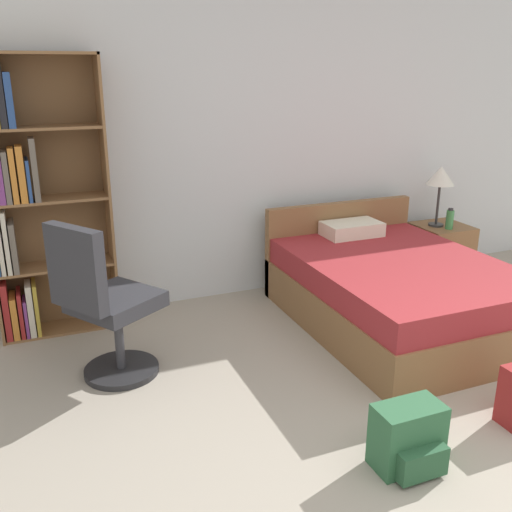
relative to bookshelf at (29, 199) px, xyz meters
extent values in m
cube|color=silver|center=(1.97, 0.23, 0.26)|extent=(9.00, 0.06, 2.60)
cube|color=brown|center=(0.55, -0.01, -0.02)|extent=(0.02, 0.30, 2.04)
cube|color=brown|center=(0.13, 0.14, -0.02)|extent=(0.86, 0.01, 2.04)
cube|color=brown|center=(0.13, -0.01, -1.03)|extent=(0.82, 0.28, 0.02)
cube|color=maroon|center=(-0.25, -0.05, -0.80)|extent=(0.04, 0.19, 0.44)
cube|color=orange|center=(-0.20, -0.03, -0.86)|extent=(0.04, 0.22, 0.32)
cube|color=maroon|center=(-0.16, -0.03, -0.85)|extent=(0.03, 0.23, 0.35)
cube|color=#7A387F|center=(-0.12, -0.06, -0.88)|extent=(0.02, 0.18, 0.29)
cube|color=beige|center=(-0.09, -0.04, -0.82)|extent=(0.04, 0.20, 0.40)
cube|color=gold|center=(-0.04, -0.03, -0.82)|extent=(0.03, 0.23, 0.40)
cube|color=brown|center=(0.13, -0.01, -0.52)|extent=(0.82, 0.28, 0.02)
cube|color=beige|center=(-0.23, -0.05, -0.33)|extent=(0.03, 0.18, 0.35)
cube|color=beige|center=(-0.19, -0.03, -0.28)|extent=(0.03, 0.23, 0.46)
cube|color=#665B51|center=(-0.14, -0.03, -0.33)|extent=(0.04, 0.23, 0.37)
cube|color=brown|center=(0.13, -0.01, -0.01)|extent=(0.82, 0.28, 0.02)
cube|color=#7A387F|center=(-0.17, -0.04, 0.15)|extent=(0.04, 0.21, 0.30)
cube|color=#665B51|center=(-0.12, -0.04, 0.18)|extent=(0.04, 0.21, 0.36)
cube|color=orange|center=(-0.08, -0.06, 0.19)|extent=(0.04, 0.17, 0.38)
cube|color=orange|center=(-0.03, -0.06, 0.20)|extent=(0.04, 0.17, 0.39)
cube|color=navy|center=(0.02, -0.03, 0.15)|extent=(0.02, 0.23, 0.29)
cube|color=#665B51|center=(0.06, -0.06, 0.22)|extent=(0.04, 0.18, 0.44)
cube|color=brown|center=(0.13, -0.01, 0.50)|extent=(0.82, 0.28, 0.02)
cube|color=black|center=(-0.09, -0.03, 0.74)|extent=(0.04, 0.24, 0.45)
cube|color=navy|center=(-0.04, -0.03, 0.69)|extent=(0.04, 0.24, 0.36)
cube|color=brown|center=(0.13, -0.01, 0.99)|extent=(0.86, 0.30, 0.02)
cube|color=brown|center=(2.58, -0.94, -0.87)|extent=(1.43, 1.93, 0.34)
cube|color=maroon|center=(2.58, -0.94, -0.60)|extent=(1.40, 1.89, 0.20)
cube|color=brown|center=(2.58, -0.01, -0.64)|extent=(1.43, 0.08, 0.79)
cube|color=silver|center=(2.58, -0.22, -0.44)|extent=(0.50, 0.30, 0.12)
cylinder|color=#232326|center=(0.44, -0.86, -1.02)|extent=(0.49, 0.49, 0.04)
cylinder|color=#333338|center=(0.44, -0.86, -0.79)|extent=(0.06, 0.06, 0.42)
cube|color=#2D2D33|center=(0.44, -0.86, -0.53)|extent=(0.66, 0.66, 0.10)
cube|color=#2D2D33|center=(0.20, -1.02, -0.22)|extent=(0.31, 0.41, 0.51)
cube|color=brown|center=(3.65, -0.13, -0.79)|extent=(0.48, 0.48, 0.50)
sphere|color=tan|center=(3.65, -0.38, -0.69)|extent=(0.02, 0.02, 0.02)
cylinder|color=#333333|center=(3.58, -0.11, -0.53)|extent=(0.14, 0.14, 0.02)
cylinder|color=#333333|center=(3.58, -0.11, -0.33)|extent=(0.02, 0.02, 0.38)
cone|color=white|center=(3.58, -0.11, -0.06)|extent=(0.26, 0.26, 0.17)
cylinder|color=#3F8C4C|center=(3.62, -0.25, -0.45)|extent=(0.07, 0.07, 0.18)
cylinder|color=#2D2D33|center=(3.62, -0.25, -0.35)|extent=(0.05, 0.05, 0.02)
cube|color=#2D603D|center=(1.63, -2.35, -0.87)|extent=(0.35, 0.20, 0.34)
cube|color=#275234|center=(1.63, -2.48, -0.94)|extent=(0.27, 0.07, 0.15)
camera|label=1|loc=(-0.01, -4.32, 0.91)|focal=40.00mm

